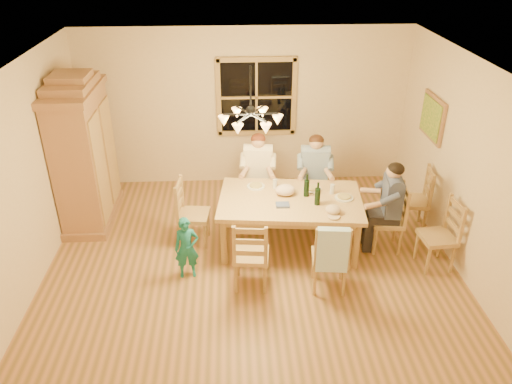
{
  "coord_description": "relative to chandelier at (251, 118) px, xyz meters",
  "views": [
    {
      "loc": [
        -0.23,
        -5.59,
        4.11
      ],
      "look_at": [
        0.07,
        0.1,
        1.03
      ],
      "focal_mm": 35.0,
      "sensor_mm": 36.0,
      "label": 1
    }
  ],
  "objects": [
    {
      "name": "chair_spare_front",
      "position": [
        2.45,
        -0.22,
        -1.77
      ],
      "size": [
        0.46,
        0.47,
        0.99
      ],
      "rotation": [
        0.0,
        0.0,
        1.65
      ],
      "color": "#AB874B",
      "rests_on": "floor"
    },
    {
      "name": "armoire",
      "position": [
        -2.42,
        1.3,
        -1.02
      ],
      "size": [
        0.66,
        1.4,
        2.3
      ],
      "color": "#92623F",
      "rests_on": "floor"
    },
    {
      "name": "floor",
      "position": [
        0.0,
        0.0,
        -2.08
      ],
      "size": [
        5.5,
        5.5,
        0.0
      ],
      "primitive_type": "plane",
      "color": "brown",
      "rests_on": "ground"
    },
    {
      "name": "wine_glass_b",
      "position": [
        1.16,
        0.5,
        -1.25
      ],
      "size": [
        0.06,
        0.06,
        0.14
      ],
      "primitive_type": "cylinder",
      "color": "silver",
      "rests_on": "dining_table"
    },
    {
      "name": "adult_plaid_man",
      "position": [
        1.03,
        1.26,
        -1.24
      ],
      "size": [
        0.42,
        0.46,
        0.87
      ],
      "rotation": [
        0.0,
        0.0,
        3.04
      ],
      "color": "#345490",
      "rests_on": "floor"
    },
    {
      "name": "cap",
      "position": [
        1.07,
        -0.04,
        -1.26
      ],
      "size": [
        0.2,
        0.2,
        0.11
      ],
      "primitive_type": "ellipsoid",
      "color": "tan",
      "rests_on": "dining_table"
    },
    {
      "name": "chair_far_left",
      "position": [
        0.17,
        1.35,
        -1.77
      ],
      "size": [
        0.48,
        0.46,
        0.99
      ],
      "rotation": [
        0.0,
        0.0,
        3.04
      ],
      "color": "#AB874B",
      "rests_on": "floor"
    },
    {
      "name": "chair_end_left",
      "position": [
        -0.8,
        0.52,
        -1.77
      ],
      "size": [
        0.46,
        0.48,
        0.99
      ],
      "rotation": [
        0.0,
        0.0,
        -1.68
      ],
      "color": "#AB874B",
      "rests_on": "floor"
    },
    {
      "name": "plate_plaid",
      "position": [
        0.9,
        0.63,
        -1.31
      ],
      "size": [
        0.26,
        0.26,
        0.02
      ],
      "primitive_type": "cylinder",
      "color": "white",
      "rests_on": "dining_table"
    },
    {
      "name": "chair_end_right",
      "position": [
        1.91,
        0.24,
        -1.77
      ],
      "size": [
        0.46,
        0.48,
        0.99
      ],
      "rotation": [
        0.0,
        0.0,
        1.47
      ],
      "color": "#AB874B",
      "rests_on": "floor"
    },
    {
      "name": "plate_slate",
      "position": [
        1.3,
        0.35,
        -1.31
      ],
      "size": [
        0.26,
        0.26,
        0.02
      ],
      "primitive_type": "cylinder",
      "color": "white",
      "rests_on": "dining_table"
    },
    {
      "name": "towel",
      "position": [
        0.93,
        -0.78,
        -1.38
      ],
      "size": [
        0.39,
        0.14,
        0.58
      ],
      "primitive_type": "cube",
      "rotation": [
        0.0,
        0.0,
        -0.1
      ],
      "color": "#B5D7F5",
      "rests_on": "chair_near_right"
    },
    {
      "name": "dining_table",
      "position": [
        0.56,
        0.38,
        -1.41
      ],
      "size": [
        2.08,
        1.4,
        0.76
      ],
      "rotation": [
        0.0,
        0.0,
        -0.1
      ],
      "color": "tan",
      "rests_on": "floor"
    },
    {
      "name": "chair_spare_back",
      "position": [
        2.45,
        0.76,
        -1.77
      ],
      "size": [
        0.49,
        0.5,
        0.99
      ],
      "rotation": [
        0.0,
        0.0,
        1.4
      ],
      "color": "#AB874B",
      "rests_on": "floor"
    },
    {
      "name": "chair_near_right",
      "position": [
        0.95,
        -0.59,
        -1.77
      ],
      "size": [
        0.48,
        0.46,
        0.99
      ],
      "rotation": [
        0.0,
        0.0,
        -0.1
      ],
      "color": "#AB874B",
      "rests_on": "floor"
    },
    {
      "name": "chair_near_left",
      "position": [
        -0.03,
        -0.49,
        -1.77
      ],
      "size": [
        0.48,
        0.46,
        0.99
      ],
      "rotation": [
        0.0,
        0.0,
        -0.1
      ],
      "color": "#AB874B",
      "rests_on": "floor"
    },
    {
      "name": "chandelier",
      "position": [
        0.0,
        0.0,
        0.0
      ],
      "size": [
        0.77,
        0.68,
        0.71
      ],
      "color": "black",
      "rests_on": "ceiling"
    },
    {
      "name": "chair_far_right",
      "position": [
        1.03,
        1.26,
        -1.77
      ],
      "size": [
        0.48,
        0.46,
        0.99
      ],
      "rotation": [
        0.0,
        0.0,
        3.04
      ],
      "color": "#AB874B",
      "rests_on": "floor"
    },
    {
      "name": "adult_slate_man",
      "position": [
        1.91,
        0.24,
        -1.24
      ],
      "size": [
        0.46,
        0.42,
        0.87
      ],
      "rotation": [
        0.0,
        0.0,
        1.47
      ],
      "color": "#414869",
      "rests_on": "floor"
    },
    {
      "name": "window",
      "position": [
        0.2,
        2.47,
        -0.53
      ],
      "size": [
        1.3,
        0.06,
        1.3
      ],
      "color": "black",
      "rests_on": "wall_back"
    },
    {
      "name": "plate_woman",
      "position": [
        0.1,
        0.75,
        -1.31
      ],
      "size": [
        0.26,
        0.26,
        0.02
      ],
      "primitive_type": "cylinder",
      "color": "white",
      "rests_on": "dining_table"
    },
    {
      "name": "wall_left",
      "position": [
        -2.75,
        0.0,
        -0.73
      ],
      "size": [
        0.02,
        5.0,
        2.7
      ],
      "primitive_type": "cube",
      "color": "beige",
      "rests_on": "floor"
    },
    {
      "name": "wine_bottle_a",
      "position": [
        0.79,
        0.45,
        -1.15
      ],
      "size": [
        0.08,
        0.08,
        0.33
      ],
      "primitive_type": "cylinder",
      "color": "black",
      "rests_on": "dining_table"
    },
    {
      "name": "wine_bottle_b",
      "position": [
        0.9,
        0.21,
        -1.15
      ],
      "size": [
        0.08,
        0.08,
        0.33
      ],
      "primitive_type": "cylinder",
      "color": "black",
      "rests_on": "dining_table"
    },
    {
      "name": "wine_glass_a",
      "position": [
        0.37,
        0.7,
        -1.25
      ],
      "size": [
        0.06,
        0.06,
        0.14
      ],
      "primitive_type": "cylinder",
      "color": "silver",
      "rests_on": "dining_table"
    },
    {
      "name": "wall_right",
      "position": [
        2.75,
        0.0,
        -0.73
      ],
      "size": [
        0.02,
        5.0,
        2.7
      ],
      "primitive_type": "cube",
      "color": "beige",
      "rests_on": "floor"
    },
    {
      "name": "cloth_bundle",
      "position": [
        0.5,
        0.49,
        -1.24
      ],
      "size": [
        0.28,
        0.22,
        0.15
      ],
      "primitive_type": "ellipsoid",
      "color": "beige",
      "rests_on": "dining_table"
    },
    {
      "name": "napkin",
      "position": [
        0.43,
        0.19,
        -1.3
      ],
      "size": [
        0.19,
        0.16,
        0.03
      ],
      "primitive_type": "cube",
      "rotation": [
        0.0,
        0.0,
        -0.1
      ],
      "color": "#485585",
      "rests_on": "dining_table"
    },
    {
      "name": "wall_back",
      "position": [
        0.0,
        2.5,
        -0.73
      ],
      "size": [
        5.5,
        0.02,
        2.7
      ],
      "primitive_type": "cube",
      "color": "beige",
      "rests_on": "floor"
    },
    {
      "name": "ceiling",
      "position": [
        0.0,
        0.0,
        0.62
      ],
      "size": [
        5.5,
        5.0,
        0.02
      ],
      "primitive_type": "cube",
      "color": "white",
      "rests_on": "wall_back"
    },
    {
      "name": "child",
      "position": [
        -0.84,
        -0.26,
        -1.64
      ],
      "size": [
        0.34,
        0.25,
        0.86
      ],
      "primitive_type": "imported",
      "rotation": [
        0.0,
        0.0,
        0.13
      ],
      "color": "#1B777B",
      "rests_on": "floor"
    },
    {
      "name": "adult_woman",
      "position": [
        0.17,
        1.35,
        -1.24
      ],
      "size": [
        0.42,
        0.46,
        0.87
      ],
      "rotation": [
        0.0,
        0.0,
        3.04
      ],
      "color": "#F8E1C0",
      "rests_on": "floor"
    },
    {
      "name": "painting",
      "position": [
        2.71,
        1.2,
        -0.48
      ],
      "size": [
        0.06,
        0.78,
        0.64
      ],
      "color": "#92623F",
      "rests_on": "wall_right"
    }
  ]
}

